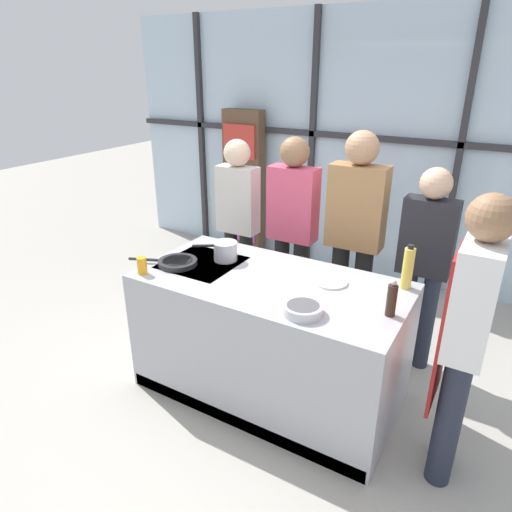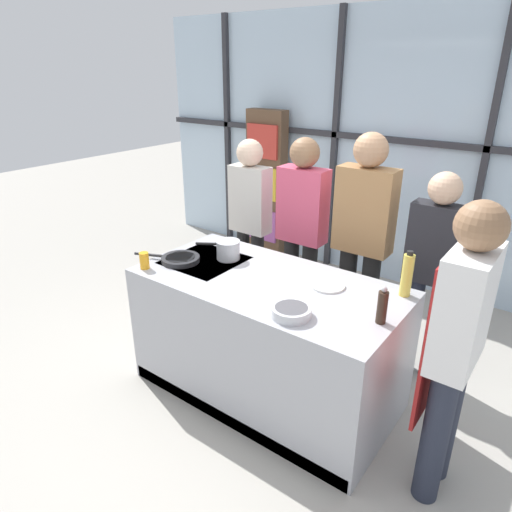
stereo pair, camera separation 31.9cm
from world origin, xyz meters
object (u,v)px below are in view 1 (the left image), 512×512
object	(u,v)px
frying_pan	(177,262)
spectator_far_left	(238,217)
white_plate	(331,282)
pepper_grinder	(392,299)
spectator_far_right	(424,258)
mixing_bowl	(303,309)
spectator_center_left	(292,224)
oil_bottle	(408,268)
juice_glass_near	(142,265)
spectator_center_right	(355,230)
chef	(467,329)
saucepan	(225,251)

from	to	relation	value
frying_pan	spectator_far_left	bearing A→B (deg)	96.59
white_plate	pepper_grinder	world-z (taller)	pepper_grinder
spectator_far_right	frying_pan	world-z (taller)	spectator_far_right
spectator_far_right	mixing_bowl	xyz separation A→B (m)	(-0.44, -1.18, 0.02)
spectator_far_left	spectator_far_right	distance (m)	1.64
spectator_center_left	mixing_bowl	distance (m)	1.35
spectator_far_left	pepper_grinder	distance (m)	1.89
spectator_center_left	oil_bottle	xyz separation A→B (m)	(1.09, -0.54, 0.05)
pepper_grinder	juice_glass_near	world-z (taller)	pepper_grinder
spectator_center_left	spectator_center_right	bearing A→B (deg)	180.00
spectator_center_left	spectator_center_right	world-z (taller)	spectator_center_right
oil_bottle	chef	bearing A→B (deg)	-46.30
spectator_center_left	juice_glass_near	bearing A→B (deg)	66.56
spectator_center_left	saucepan	bearing A→B (deg)	76.93
spectator_far_right	oil_bottle	world-z (taller)	spectator_far_right
pepper_grinder	mixing_bowl	bearing A→B (deg)	-151.27
frying_pan	mixing_bowl	bearing A→B (deg)	-9.08
juice_glass_near	spectator_far_right	bearing A→B (deg)	37.25
spectator_center_left	oil_bottle	world-z (taller)	spectator_center_left
spectator_center_right	juice_glass_near	bearing A→B (deg)	48.84
chef	oil_bottle	distance (m)	0.61
chef	spectator_center_right	bearing A→B (deg)	44.44
spectator_far_right	pepper_grinder	xyz separation A→B (m)	(0.00, -0.94, 0.09)
spectator_far_left	oil_bottle	distance (m)	1.72
spectator_center_left	pepper_grinder	distance (m)	1.44
white_plate	mixing_bowl	size ratio (longest dim) A/B	0.95
chef	white_plate	bearing A→B (deg)	73.32
spectator_far_left	spectator_center_right	xyz separation A→B (m)	(1.09, -0.00, 0.07)
frying_pan	white_plate	size ratio (longest dim) A/B	2.16
spectator_far_left	white_plate	xyz separation A→B (m)	(1.19, -0.72, -0.06)
frying_pan	saucepan	size ratio (longest dim) A/B	1.63
pepper_grinder	saucepan	bearing A→B (deg)	171.77
spectator_center_left	spectator_center_right	size ratio (longest dim) A/B	0.95
saucepan	white_plate	size ratio (longest dim) A/B	1.33
chef	frying_pan	bearing A→B (deg)	90.89
spectator_center_right	oil_bottle	distance (m)	0.76
chef	pepper_grinder	distance (m)	0.41
spectator_far_right	mixing_bowl	bearing A→B (deg)	69.61
spectator_far_right	oil_bottle	bearing A→B (deg)	89.06
white_plate	pepper_grinder	xyz separation A→B (m)	(0.45, -0.22, 0.10)
frying_pan	white_plate	bearing A→B (deg)	15.06
spectator_far_left	spectator_center_right	bearing A→B (deg)	-180.00
saucepan	oil_bottle	world-z (taller)	oil_bottle
spectator_center_left	frying_pan	bearing A→B (deg)	66.85
chef	spectator_far_left	bearing A→B (deg)	64.54
chef	saucepan	size ratio (longest dim) A/B	5.74
spectator_center_right	frying_pan	world-z (taller)	spectator_center_right
frying_pan	pepper_grinder	world-z (taller)	pepper_grinder
mixing_bowl	juice_glass_near	size ratio (longest dim) A/B	1.97
spectator_far_right	white_plate	world-z (taller)	spectator_far_right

